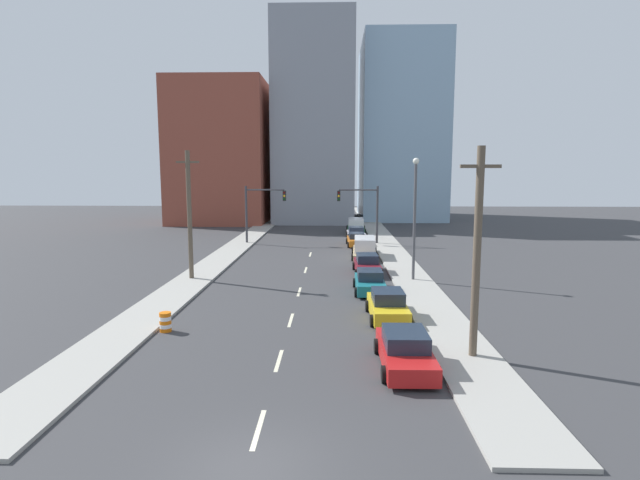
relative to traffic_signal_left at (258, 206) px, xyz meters
name	(u,v)px	position (x,y,z in m)	size (l,w,h in m)	color
ground_plane	(247,468)	(5.92, -40.79, -4.01)	(200.00, 200.00, 0.00)	#38383A
sidewalk_left	(251,236)	(-1.83, 6.23, -3.94)	(2.83, 94.04, 0.15)	#9E9B93
sidewalk_right	(381,236)	(13.67, 6.23, -3.94)	(2.83, 94.04, 0.15)	#9E9B93
lane_stripe_at_2m	(259,429)	(5.92, -38.79, -4.00)	(0.16, 2.40, 0.01)	beige
lane_stripe_at_8m	(279,360)	(5.92, -33.29, -4.00)	(0.16, 2.40, 0.01)	beige
lane_stripe_at_13m	(291,320)	(5.92, -27.67, -4.00)	(0.16, 2.40, 0.01)	beige
lane_stripe_at_19m	(299,292)	(5.92, -21.49, -4.00)	(0.16, 2.40, 0.01)	beige
lane_stripe_at_26m	(306,270)	(5.92, -14.30, -4.00)	(0.16, 2.40, 0.01)	beige
lane_stripe_at_34m	(310,254)	(5.92, -6.82, -4.00)	(0.16, 2.40, 0.01)	beige
building_brick_left	(223,153)	(-9.03, 24.20, 6.47)	(14.00, 16.00, 20.95)	brown
building_office_center	(315,124)	(5.01, 28.20, 11.18)	(12.00, 20.00, 30.38)	gray
building_glass_right	(400,132)	(18.98, 32.20, 10.26)	(13.00, 20.00, 28.54)	#8CADC6
traffic_signal_left	(258,206)	(0.00, 0.00, 0.00)	(4.38, 0.35, 6.18)	#38383D
traffic_signal_right	(366,207)	(11.45, 0.00, 0.00)	(4.38, 0.35, 6.18)	#38383D
utility_pole_right_near	(477,252)	(13.92, -32.81, 0.46)	(1.60, 0.32, 8.69)	brown
utility_pole_left_mid	(189,214)	(-2.03, -18.13, 0.68)	(1.60, 0.32, 9.14)	brown
traffic_barrel	(165,322)	(0.02, -29.71, -3.53)	(0.56, 0.56, 0.95)	orange
street_lamp	(415,211)	(13.74, -18.10, 0.97)	(0.44, 0.44, 8.62)	#4C4C51
sedan_red	(405,351)	(10.99, -33.82, -3.33)	(2.20, 4.81, 1.48)	red
sedan_yellow	(388,306)	(10.99, -27.27, -3.32)	(2.16, 4.46, 1.53)	gold
sedan_teal	(370,282)	(10.46, -21.40, -3.35)	(2.07, 4.27, 1.45)	#196B75
sedan_maroon	(367,265)	(10.67, -15.47, -3.34)	(2.13, 4.62, 1.49)	maroon
box_truck_tan	(365,248)	(10.89, -8.35, -3.13)	(2.52, 6.44, 1.83)	tan
sedan_orange	(356,240)	(10.47, -1.19, -3.39)	(2.12, 4.62, 1.36)	orange
sedan_silver	(356,233)	(10.67, 4.41, -3.37)	(2.32, 4.60, 1.37)	#B2B2BC
box_truck_green	(356,226)	(10.89, 10.20, -3.13)	(2.55, 6.14, 1.83)	#1E6033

